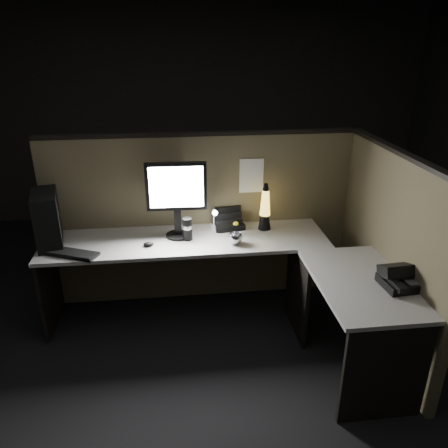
{
  "coord_description": "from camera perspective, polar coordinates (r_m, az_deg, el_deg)",
  "views": [
    {
      "loc": [
        -0.22,
        -2.63,
        2.25
      ],
      "look_at": [
        0.13,
        0.35,
        0.96
      ],
      "focal_mm": 35.0,
      "sensor_mm": 36.0,
      "label": 1
    }
  ],
  "objects": [
    {
      "name": "mouse",
      "position": [
        3.48,
        -9.84,
        -2.61
      ],
      "size": [
        0.09,
        0.07,
        0.03
      ],
      "primitive_type": "ellipsoid",
      "rotation": [
        0.0,
        0.0,
        0.17
      ],
      "color": "black",
      "rests_on": "desk"
    },
    {
      "name": "lava_lamp",
      "position": [
        3.69,
        5.37,
        1.78
      ],
      "size": [
        0.11,
        0.11,
        0.41
      ],
      "color": "black",
      "rests_on": "desk"
    },
    {
      "name": "desk_phone",
      "position": [
        3.11,
        22.09,
        -6.47
      ],
      "size": [
        0.28,
        0.29,
        0.16
      ],
      "rotation": [
        0.0,
        0.0,
        0.07
      ],
      "color": "black",
      "rests_on": "desk"
    },
    {
      "name": "desk",
      "position": [
        3.35,
        1.02,
        -6.51
      ],
      "size": [
        2.6,
        1.6,
        0.73
      ],
      "color": "#AFACA6",
      "rests_on": "ground"
    },
    {
      "name": "pinned_paper",
      "position": [
        3.74,
        3.6,
        6.3
      ],
      "size": [
        0.21,
        0.0,
        0.3
      ],
      "primitive_type": "cube",
      "color": "white",
      "rests_on": "partition_back"
    },
    {
      "name": "keyboard",
      "position": [
        3.49,
        -19.37,
        -3.67
      ],
      "size": [
        0.44,
        0.3,
        0.02
      ],
      "primitive_type": "cube",
      "rotation": [
        0.0,
        0.0,
        -0.41
      ],
      "color": "black",
      "rests_on": "desk"
    },
    {
      "name": "partition_right",
      "position": [
        3.48,
        20.59,
        -3.81
      ],
      "size": [
        0.06,
        1.66,
        1.5
      ],
      "primitive_type": "cube",
      "color": "brown",
      "rests_on": "ground"
    },
    {
      "name": "clip_lamp",
      "position": [
        3.63,
        -1.28,
        0.83
      ],
      "size": [
        0.04,
        0.17,
        0.22
      ],
      "color": "silver",
      "rests_on": "desk"
    },
    {
      "name": "figurine",
      "position": [
        3.71,
        1.57,
        -0.06
      ],
      "size": [
        0.05,
        0.05,
        0.05
      ],
      "primitive_type": "sphere",
      "color": "#FEF828",
      "rests_on": "desk"
    },
    {
      "name": "pc_tower",
      "position": [
        3.66,
        -22.11,
        0.62
      ],
      "size": [
        0.27,
        0.44,
        0.42
      ],
      "primitive_type": "cube",
      "rotation": [
        0.0,
        0.0,
        0.22
      ],
      "color": "black",
      "rests_on": "desk"
    },
    {
      "name": "monitor",
      "position": [
        3.49,
        -6.22,
        4.08
      ],
      "size": [
        0.48,
        0.21,
        0.62
      ],
      "rotation": [
        0.0,
        0.0,
        -0.03
      ],
      "color": "black",
      "rests_on": "desk"
    },
    {
      "name": "room_shell",
      "position": [
        2.71,
        -1.92,
        9.93
      ],
      "size": [
        6.0,
        6.0,
        6.0
      ],
      "color": "silver",
      "rests_on": "ground"
    },
    {
      "name": "organizer",
      "position": [
        3.76,
        0.59,
        0.21
      ],
      "size": [
        0.27,
        0.25,
        0.18
      ],
      "rotation": [
        0.0,
        0.0,
        0.17
      ],
      "color": "black",
      "rests_on": "desk"
    },
    {
      "name": "travel_mug",
      "position": [
        3.52,
        -4.8,
        -0.65
      ],
      "size": [
        0.08,
        0.08,
        0.18
      ],
      "primitive_type": "cylinder",
      "color": "black",
      "rests_on": "desk"
    },
    {
      "name": "steel_mug",
      "position": [
        3.46,
        1.49,
        -1.94
      ],
      "size": [
        0.13,
        0.13,
        0.09
      ],
      "primitive_type": "imported",
      "rotation": [
        0.0,
        0.0,
        -0.26
      ],
      "color": "#B1B1B8",
      "rests_on": "desk"
    },
    {
      "name": "floor",
      "position": [
        3.46,
        -1.55,
        -17.15
      ],
      "size": [
        6.0,
        6.0,
        0.0
      ],
      "primitive_type": "plane",
      "color": "black",
      "rests_on": "ground"
    },
    {
      "name": "partition_back",
      "position": [
        3.86,
        -2.95,
        0.49
      ],
      "size": [
        2.66,
        0.06,
        1.5
      ],
      "primitive_type": "cube",
      "color": "brown",
      "rests_on": "ground"
    }
  ]
}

